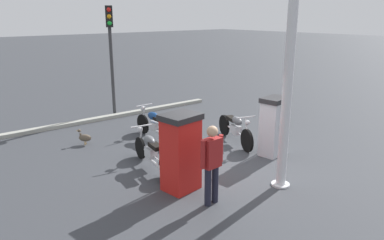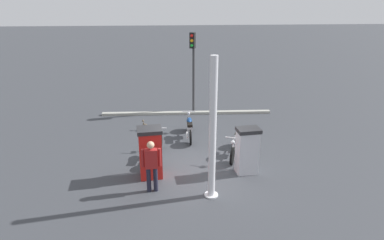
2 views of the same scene
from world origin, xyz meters
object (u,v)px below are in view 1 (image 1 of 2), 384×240
Objects in this scene: motorcycle_far_pump at (151,150)px; canopy_support_pole at (287,98)px; fuel_pump_far at (181,152)px; motorcycle_near_pump at (236,128)px; fuel_pump_near at (274,126)px; roadside_traffic_light at (111,42)px; attendant_person at (212,160)px; motorcycle_extra at (155,124)px; wandering_duck at (85,137)px.

canopy_support_pole is (-2.60, -1.61, 1.50)m from motorcycle_far_pump.
motorcycle_near_pump is (1.25, -2.99, -0.38)m from fuel_pump_far.
fuel_pump_near is 0.77× the size of motorcycle_far_pump.
motorcycle_near_pump is 0.52× the size of roadside_traffic_light.
motorcycle_far_pump is 1.26× the size of attendant_person.
motorcycle_extra is at bearing -37.11° from motorcycle_far_pump.
canopy_support_pole is (-7.55, 0.12, -0.68)m from roadside_traffic_light.
wandering_duck is at bearing 22.35° from canopy_support_pole.
motorcycle_far_pump is at bearing -6.57° from fuel_pump_far.
canopy_support_pole reaches higher than wandering_duck.
fuel_pump_near is 3.47m from motorcycle_extra.
canopy_support_pole reaches higher than motorcycle_extra.
fuel_pump_near is 5.25m from wandering_duck.
fuel_pump_far is 1.04× the size of attendant_person.
attendant_person is at bearing 125.91° from motorcycle_near_pump.
roadside_traffic_light is (5.04, 1.11, 2.18)m from motorcycle_near_pump.
motorcycle_extra is (1.72, -1.30, 0.02)m from motorcycle_far_pump.
wandering_duck is at bearing 51.59° from motorcycle_near_pump.
attendant_person is (-2.21, 0.09, 0.46)m from motorcycle_far_pump.
roadside_traffic_light is at bearing -14.26° from attendant_person.
canopy_support_pole is (-4.31, -0.31, 1.48)m from motorcycle_extra.
roadside_traffic_light is at bearing 10.79° from fuel_pump_near.
roadside_traffic_light is at bearing -16.68° from fuel_pump_far.
canopy_support_pole is at bearing -125.71° from fuel_pump_far.
canopy_support_pole is at bearing -102.98° from attendant_person.
fuel_pump_near is at bearing -46.27° from canopy_support_pole.
motorcycle_near_pump is 3.64m from attendant_person.
roadside_traffic_light is (3.24, -0.43, 2.16)m from motorcycle_extra.
fuel_pump_far is (-0.00, 3.08, 0.05)m from fuel_pump_near.
wandering_duck is 5.86m from canopy_support_pole.
attendant_person is (-2.12, 2.93, 0.45)m from motorcycle_near_pump.
wandering_duck is (4.79, 0.43, -0.69)m from attendant_person.
motorcycle_near_pump is at bearing -128.41° from wandering_duck.
motorcycle_near_pump is 0.99× the size of motorcycle_extra.
roadside_traffic_light is at bearing -7.60° from motorcycle_extra.
wandering_duck is at bearing 5.17° from attendant_person.
roadside_traffic_light is (4.96, -1.73, 2.18)m from motorcycle_far_pump.
motorcycle_near_pump is 3.17m from canopy_support_pole.
motorcycle_far_pump is (1.33, -0.15, -0.39)m from fuel_pump_far.
fuel_pump_far reaches higher than attendant_person.
fuel_pump_far is at bearing 173.43° from motorcycle_far_pump.
fuel_pump_near reaches higher than wandering_duck.
fuel_pump_near is 0.94× the size of fuel_pump_far.
canopy_support_pole reaches higher than attendant_person.
fuel_pump_far is 6.80m from roadside_traffic_light.
fuel_pump_near is 0.40× the size of roadside_traffic_light.
motorcycle_extra is (1.80, 1.54, 0.02)m from motorcycle_near_pump.
attendant_person reaches higher than motorcycle_near_pump.
attendant_person is 0.41× the size of roadside_traffic_light.
fuel_pump_near is 1.29m from motorcycle_near_pump.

